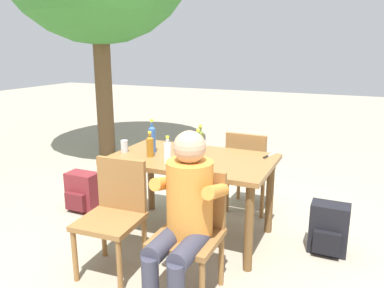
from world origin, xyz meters
TOP-DOWN VIEW (x-y plane):
  - ground_plane at (0.00, 0.00)m, footprint 24.00×24.00m
  - dining_table at (0.00, 0.00)m, footprint 1.43×0.87m
  - chair_near_right at (0.32, -0.73)m, footprint 0.45×0.45m
  - chair_near_left at (-0.33, -0.73)m, footprint 0.47×0.47m
  - chair_far_right at (0.32, 0.73)m, footprint 0.45×0.45m
  - person_in_white_shirt at (0.32, -0.84)m, footprint 0.47×0.62m
  - bottle_olive at (0.01, 0.16)m, footprint 0.06×0.06m
  - bottle_amber at (-0.35, -0.13)m, footprint 0.06×0.06m
  - bottle_green at (0.07, -0.03)m, footprint 0.06×0.06m
  - bottle_blue at (-0.40, -0.01)m, footprint 0.06×0.06m
  - bottle_clear at (-0.11, -0.26)m, footprint 0.06×0.06m
  - cup_white at (0.04, -0.32)m, footprint 0.08×0.08m
  - cup_steel at (-0.64, -0.10)m, footprint 0.07×0.07m
  - table_knife at (0.62, 0.31)m, footprint 0.07×0.24m
  - backpack_by_near_side at (1.18, 0.19)m, footprint 0.31×0.25m
  - backpack_by_far_side at (-1.31, 0.05)m, footprint 0.33×0.26m

SIDE VIEW (x-z plane):
  - ground_plane at x=0.00m, z-range 0.00..0.00m
  - backpack_by_far_side at x=-1.31m, z-range -0.01..0.40m
  - backpack_by_near_side at x=1.18m, z-range -0.01..0.43m
  - chair_near_right at x=0.32m, z-range 0.05..0.92m
  - chair_near_left at x=-0.33m, z-range 0.05..0.92m
  - chair_far_right at x=0.32m, z-range 0.05..0.92m
  - dining_table at x=0.00m, z-range 0.28..1.03m
  - person_in_white_shirt at x=0.32m, z-range 0.07..1.25m
  - table_knife at x=0.62m, z-range 0.76..0.77m
  - cup_white at x=0.04m, z-range 0.76..0.84m
  - cup_steel at x=-0.64m, z-range 0.76..0.87m
  - bottle_amber at x=-0.35m, z-range 0.74..0.97m
  - bottle_clear at x=-0.11m, z-range 0.74..0.98m
  - bottle_green at x=0.07m, z-range 0.74..1.00m
  - bottle_olive at x=0.01m, z-range 0.74..1.00m
  - bottle_blue at x=-0.40m, z-range 0.74..1.05m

